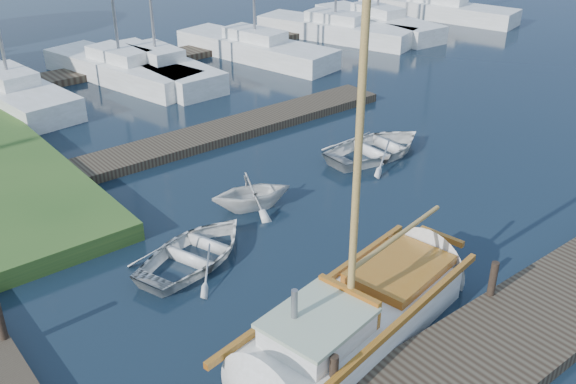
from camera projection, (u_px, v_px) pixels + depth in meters
ground at (288, 234)px, 16.36m from camera, size 160.00×160.00×0.00m
near_dock at (486, 355)px, 12.13m from camera, size 18.00×2.20×0.30m
far_dock at (215, 134)px, 21.90m from camera, size 14.00×1.60×0.30m
pontoon at (246, 42)px, 32.92m from camera, size 30.00×1.60×0.30m
mooring_post_1 at (334, 374)px, 10.91m from camera, size 0.16×0.16×0.80m
mooring_post_2 at (493, 279)px, 13.40m from camera, size 0.16×0.16×0.80m
mooring_post_4 at (0, 321)px, 12.16m from camera, size 0.16×0.16×0.80m
sailboat at (360, 317)px, 12.83m from camera, size 7.39×3.21×9.83m
tender_a at (195, 248)px, 15.10m from camera, size 3.91×3.32×0.69m
tender_b at (251, 189)px, 17.30m from camera, size 2.69×2.49×1.16m
tender_c at (377, 144)px, 20.51m from camera, size 3.75×2.72×0.77m
marina_boat_0 at (11, 90)px, 24.72m from camera, size 3.05×7.62×10.45m
marina_boat_1 at (121, 67)px, 27.48m from camera, size 3.96×8.35×10.77m
marina_boat_2 at (157, 65)px, 27.71m from camera, size 2.48×7.72×11.12m
marina_boat_3 at (255, 46)px, 30.50m from camera, size 3.97×8.78×13.03m
marina_boat_5 at (335, 28)px, 33.88m from camera, size 4.81×8.79×10.59m
marina_boat_6 at (377, 21)px, 35.40m from camera, size 2.67×8.50×9.66m
marina_boat_7 at (436, 8)px, 38.43m from camera, size 4.59×9.79×12.37m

